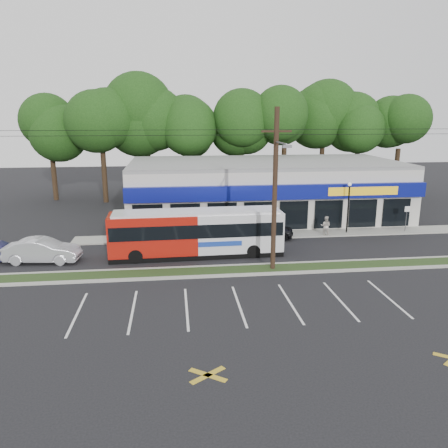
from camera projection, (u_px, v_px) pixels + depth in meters
name	position (u px, v px, depth m)	size (l,w,h in m)	color
ground	(228.00, 277.00, 26.33)	(120.00, 120.00, 0.00)	black
grass_strip	(226.00, 271.00, 27.28)	(40.00, 1.60, 0.12)	#1F3817
curb_south	(227.00, 276.00, 26.46)	(40.00, 0.25, 0.14)	#9E9E93
curb_north	(224.00, 266.00, 28.09)	(40.00, 0.25, 0.14)	#9E9E93
sidewalk	(275.00, 234.00, 35.55)	(32.00, 2.20, 0.10)	#9E9E93
strip_mall	(264.00, 189.00, 41.63)	(25.00, 12.55, 5.30)	#B8B5AA
utility_pole	(272.00, 185.00, 26.22)	(50.00, 2.77, 10.00)	black
lamp_post	(349.00, 202.00, 35.39)	(0.30, 0.30, 4.25)	black
sign_post	(407.00, 214.00, 36.01)	(0.45, 0.10, 2.23)	#59595E
tree_line	(234.00, 125.00, 49.76)	(46.76, 6.76, 11.83)	black
metrobus	(197.00, 232.00, 30.07)	(11.94, 2.83, 3.19)	#A4150C
car_dark	(265.00, 229.00, 34.52)	(1.78, 4.43, 1.51)	black
car_silver	(42.00, 250.00, 28.91)	(1.69, 4.86, 1.60)	#B0B1B8
pedestrian_a	(239.00, 227.00, 34.53)	(0.64, 0.42, 1.76)	beige
pedestrian_b	(326.00, 226.00, 35.12)	(0.80, 0.62, 1.65)	beige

